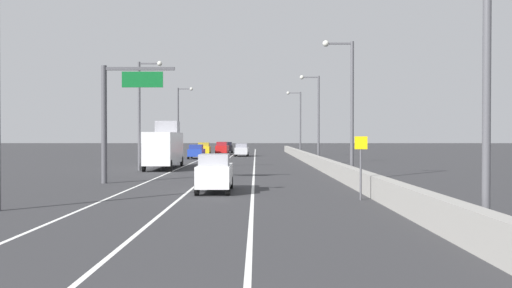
# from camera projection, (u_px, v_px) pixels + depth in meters

# --- Properties ---
(ground_plane) EXTENTS (320.00, 320.00, 0.00)m
(ground_plane) POSITION_uv_depth(u_px,v_px,m) (245.00, 159.00, 70.21)
(ground_plane) COLOR #2D2D30
(lane_stripe_left) EXTENTS (0.16, 130.00, 0.00)m
(lane_stripe_left) POSITION_uv_depth(u_px,v_px,m) (194.00, 163.00, 61.23)
(lane_stripe_left) COLOR silver
(lane_stripe_left) RESTS_ON ground_plane
(lane_stripe_center) EXTENTS (0.16, 130.00, 0.00)m
(lane_stripe_center) POSITION_uv_depth(u_px,v_px,m) (226.00, 163.00, 61.22)
(lane_stripe_center) COLOR silver
(lane_stripe_center) RESTS_ON ground_plane
(lane_stripe_right) EXTENTS (0.16, 130.00, 0.00)m
(lane_stripe_right) POSITION_uv_depth(u_px,v_px,m) (257.00, 163.00, 61.20)
(lane_stripe_right) COLOR silver
(lane_stripe_right) RESTS_ON ground_plane
(jersey_barrier_right) EXTENTS (0.60, 120.00, 1.10)m
(jersey_barrier_right) POSITION_uv_depth(u_px,v_px,m) (327.00, 165.00, 46.17)
(jersey_barrier_right) COLOR gray
(jersey_barrier_right) RESTS_ON ground_plane
(overhead_sign_gantry) EXTENTS (4.68, 0.36, 7.50)m
(overhead_sign_gantry) POSITION_uv_depth(u_px,v_px,m) (118.00, 109.00, 34.69)
(overhead_sign_gantry) COLOR #47474C
(overhead_sign_gantry) RESTS_ON ground_plane
(speed_advisory_sign) EXTENTS (0.60, 0.11, 3.00)m
(speed_advisory_sign) POSITION_uv_depth(u_px,v_px,m) (363.00, 163.00, 25.60)
(speed_advisory_sign) COLOR #4C4C51
(speed_advisory_sign) RESTS_ON ground_plane
(lamp_post_right_near) EXTENTS (2.14, 0.44, 9.54)m
(lamp_post_right_near) POSITION_uv_depth(u_px,v_px,m) (480.00, 50.00, 15.83)
(lamp_post_right_near) COLOR #4C4C51
(lamp_post_right_near) RESTS_ON ground_plane
(lamp_post_right_second) EXTENTS (2.14, 0.44, 9.54)m
(lamp_post_right_second) POSITION_uv_depth(u_px,v_px,m) (350.00, 99.00, 37.18)
(lamp_post_right_second) COLOR #4C4C51
(lamp_post_right_second) RESTS_ON ground_plane
(lamp_post_right_third) EXTENTS (2.14, 0.44, 9.54)m
(lamp_post_right_third) POSITION_uv_depth(u_px,v_px,m) (318.00, 113.00, 58.52)
(lamp_post_right_third) COLOR #4C4C51
(lamp_post_right_third) RESTS_ON ground_plane
(lamp_post_right_fourth) EXTENTS (2.14, 0.44, 9.54)m
(lamp_post_right_fourth) POSITION_uv_depth(u_px,v_px,m) (301.00, 119.00, 79.87)
(lamp_post_right_fourth) COLOR #4C4C51
(lamp_post_right_fourth) RESTS_ON ground_plane
(lamp_post_left_near) EXTENTS (2.14, 0.44, 9.54)m
(lamp_post_left_near) POSITION_uv_depth(u_px,v_px,m) (6.00, 74.00, 21.90)
(lamp_post_left_near) COLOR #4C4C51
(lamp_post_left_near) RESTS_ON ground_plane
(lamp_post_left_mid) EXTENTS (2.14, 0.44, 9.54)m
(lamp_post_left_mid) POSITION_uv_depth(u_px,v_px,m) (145.00, 107.00, 47.51)
(lamp_post_left_mid) COLOR #4C4C51
(lamp_post_left_mid) RESTS_ON ground_plane
(lamp_post_left_far) EXTENTS (2.14, 0.44, 9.54)m
(lamp_post_left_far) POSITION_uv_depth(u_px,v_px,m) (182.00, 117.00, 73.13)
(lamp_post_left_far) COLOR #4C4C51
(lamp_post_left_far) RESTS_ON ground_plane
(car_silver_0) EXTENTS (2.04, 4.48, 1.91)m
(car_silver_0) POSITION_uv_depth(u_px,v_px,m) (244.00, 150.00, 80.87)
(car_silver_0) COLOR #B7B7BC
(car_silver_0) RESTS_ON ground_plane
(car_red_1) EXTENTS (2.02, 4.19, 2.10)m
(car_red_1) POSITION_uv_depth(u_px,v_px,m) (224.00, 148.00, 87.15)
(car_red_1) COLOR red
(car_red_1) RESTS_ON ground_plane
(car_black_2) EXTENTS (1.85, 4.00, 1.96)m
(car_black_2) POSITION_uv_depth(u_px,v_px,m) (230.00, 148.00, 96.65)
(car_black_2) COLOR black
(car_black_2) RESTS_ON ground_plane
(car_blue_3) EXTENTS (2.02, 4.19, 1.89)m
(car_blue_3) POSITION_uv_depth(u_px,v_px,m) (199.00, 152.00, 72.35)
(car_blue_3) COLOR #1E389E
(car_blue_3) RESTS_ON ground_plane
(car_white_4) EXTENTS (1.82, 4.67, 2.06)m
(car_white_4) POSITION_uv_depth(u_px,v_px,m) (217.00, 173.00, 29.38)
(car_white_4) COLOR white
(car_white_4) RESTS_ON ground_plane
(car_yellow_5) EXTENTS (2.00, 4.45, 2.04)m
(car_yellow_5) POSITION_uv_depth(u_px,v_px,m) (206.00, 149.00, 83.00)
(car_yellow_5) COLOR gold
(car_yellow_5) RESTS_ON ground_plane
(box_truck) EXTENTS (2.70, 10.04, 4.45)m
(box_truck) POSITION_uv_depth(u_px,v_px,m) (167.00, 147.00, 50.42)
(box_truck) COLOR silver
(box_truck) RESTS_ON ground_plane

